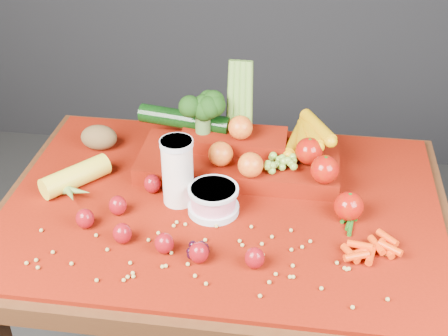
# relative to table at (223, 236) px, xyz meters

# --- Properties ---
(table) EXTENTS (1.10, 0.80, 0.75)m
(table) POSITION_rel_table_xyz_m (0.00, 0.00, 0.00)
(table) COLOR #391B0D
(table) RESTS_ON ground
(red_cloth) EXTENTS (1.05, 0.75, 0.01)m
(red_cloth) POSITION_rel_table_xyz_m (0.00, 0.00, 0.10)
(red_cloth) COLOR #6D0F03
(red_cloth) RESTS_ON table
(milk_glass) EXTENTS (0.08, 0.08, 0.17)m
(milk_glass) POSITION_rel_table_xyz_m (-0.11, -0.01, 0.20)
(milk_glass) COLOR #F2DFD3
(milk_glass) RESTS_ON red_cloth
(yogurt_bowl) EXTENTS (0.12, 0.12, 0.07)m
(yogurt_bowl) POSITION_rel_table_xyz_m (-0.02, -0.04, 0.14)
(yogurt_bowl) COLOR silver
(yogurt_bowl) RESTS_ON red_cloth
(strawberry_scatter) EXTENTS (0.44, 0.28, 0.05)m
(strawberry_scatter) POSITION_rel_table_xyz_m (-0.13, -0.15, 0.13)
(strawberry_scatter) COLOR maroon
(strawberry_scatter) RESTS_ON red_cloth
(dark_grape_cluster) EXTENTS (0.06, 0.05, 0.03)m
(dark_grape_cluster) POSITION_rel_table_xyz_m (-0.03, -0.20, 0.12)
(dark_grape_cluster) COLOR black
(dark_grape_cluster) RESTS_ON red_cloth
(soybean_scatter) EXTENTS (0.84, 0.24, 0.01)m
(soybean_scatter) POSITION_rel_table_xyz_m (0.00, -0.20, 0.11)
(soybean_scatter) COLOR #AD994A
(soybean_scatter) RESTS_ON red_cloth
(corn_ear) EXTENTS (0.25, 0.26, 0.06)m
(corn_ear) POSITION_rel_table_xyz_m (-0.38, -0.01, 0.13)
(corn_ear) COLOR yellow
(corn_ear) RESTS_ON red_cloth
(potato) EXTENTS (0.10, 0.07, 0.07)m
(potato) POSITION_rel_table_xyz_m (-0.38, 0.21, 0.14)
(potato) COLOR brown
(potato) RESTS_ON red_cloth
(baby_carrot_pile) EXTENTS (0.17, 0.17, 0.03)m
(baby_carrot_pile) POSITION_rel_table_xyz_m (0.34, -0.13, 0.12)
(baby_carrot_pile) COLOR red
(baby_carrot_pile) RESTS_ON red_cloth
(green_bean_pile) EXTENTS (0.14, 0.12, 0.01)m
(green_bean_pile) POSITION_rel_table_xyz_m (0.32, -0.01, 0.11)
(green_bean_pile) COLOR #184F12
(green_bean_pile) RESTS_ON red_cloth
(produce_mound) EXTENTS (0.61, 0.35, 0.27)m
(produce_mound) POSITION_rel_table_xyz_m (0.04, 0.16, 0.16)
(produce_mound) COLOR #6D0F03
(produce_mound) RESTS_ON red_cloth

